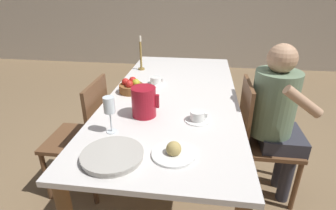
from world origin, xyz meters
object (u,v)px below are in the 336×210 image
Objects in this scene: teacup_across at (156,81)px; serving_tray at (112,155)px; fruit_bowl at (131,87)px; chair_opposite at (85,135)px; bread_plate at (174,152)px; teacup_near_person at (197,117)px; person_seated at (277,113)px; wine_glass_water at (109,107)px; chair_person_side at (259,137)px; candlestick_tall at (141,57)px; red_pitcher at (144,102)px.

serving_tray is at bearing -91.82° from teacup_across.
teacup_across is 0.24m from fruit_bowl.
serving_tray is (0.45, -0.62, 0.30)m from chair_opposite.
chair_opposite is 0.97m from bread_plate.
fruit_bowl reaches higher than teacup_near_person.
person_seated is 7.98× the size of teacup_near_person.
fruit_bowl is at bearing 142.63° from teacup_near_person.
teacup_near_person and teacup_across have the same top height.
wine_glass_water is (0.37, -0.39, 0.44)m from chair_opposite.
chair_person_side is 0.23m from person_seated.
candlestick_tall is at bearing 94.56° from wine_glass_water.
candlestick_tall is (0.28, 0.74, 0.41)m from chair_opposite.
wine_glass_water reaches higher than teacup_near_person.
person_seated is at bearing 30.22° from teacup_near_person.
candlestick_tall is (-0.56, 0.94, 0.10)m from teacup_near_person.
red_pitcher is 0.26m from wine_glass_water.
bread_plate is 0.68× the size of candlestick_tall.
fruit_bowl is at bearing -93.67° from person_seated.
bread_plate is at bearing -24.88° from wine_glass_water.
candlestick_tall is (-0.05, 0.56, 0.08)m from fruit_bowl.
chair_person_side reaches higher than bread_plate.
fruit_bowl is (-0.12, 0.81, 0.03)m from serving_tray.
wine_glass_water is 0.59m from fruit_bowl.
bread_plate is 1.38m from candlestick_tall.
chair_person_side is 6.13× the size of teacup_across.
wine_glass_water is at bearing -85.44° from candlestick_tall.
chair_person_side is 2.88× the size of candlestick_tall.
chair_person_side is 6.13× the size of teacup_near_person.
chair_person_side reaches higher than teacup_across.
person_seated is 0.64m from teacup_near_person.
person_seated reaches higher than serving_tray.
teacup_across is at bearing 105.09° from bread_plate.
bread_plate is at bearing -74.91° from teacup_across.
teacup_across is at bearing 50.72° from fruit_bowl.
bread_plate is (-0.65, -0.68, 0.09)m from person_seated.
teacup_across is at bearing 88.18° from serving_tray.
fruit_bowl is at bearing -60.74° from chair_opposite.
chair_person_side is 1.31m from chair_opposite.
teacup_near_person is at bearing 74.15° from bread_plate.
serving_tray is at bearing -70.63° from wine_glass_water.
red_pitcher is at bearing -87.50° from teacup_across.
teacup_across is at bearing 92.50° from red_pitcher.
chair_opposite is 3.06× the size of serving_tray.
bread_plate is at bearing -59.53° from red_pitcher.
teacup_across is 0.69× the size of bread_plate.
fruit_bowl is (-0.40, 0.75, 0.03)m from bread_plate.
bread_plate reaches higher than teacup_across.
serving_tray is 0.82m from fruit_bowl.
person_seated is 0.94m from bread_plate.
chair_opposite is 0.69m from teacup_across.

